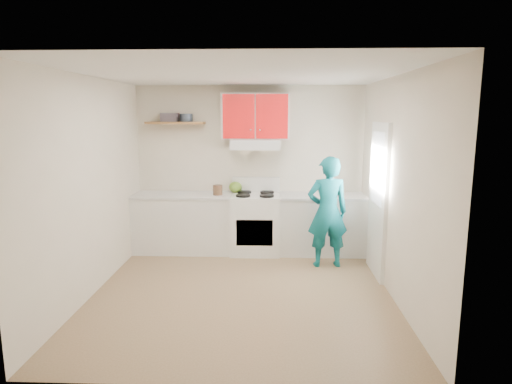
{
  "coord_description": "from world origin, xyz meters",
  "views": [
    {
      "loc": [
        0.37,
        -5.04,
        2.15
      ],
      "look_at": [
        0.15,
        0.55,
        1.15
      ],
      "focal_mm": 30.47,
      "sensor_mm": 36.0,
      "label": 1
    }
  ],
  "objects_px": {
    "kettle": "(235,187)",
    "crock": "(218,191)",
    "tin": "(186,118)",
    "person": "(327,212)",
    "stove": "(255,224)"
  },
  "relations": [
    {
      "from": "kettle",
      "to": "crock",
      "type": "relative_size",
      "value": 1.2
    },
    {
      "from": "kettle",
      "to": "crock",
      "type": "height_order",
      "value": "kettle"
    },
    {
      "from": "kettle",
      "to": "crock",
      "type": "distance_m",
      "value": 0.34
    },
    {
      "from": "crock",
      "to": "person",
      "type": "distance_m",
      "value": 1.73
    },
    {
      "from": "kettle",
      "to": "crock",
      "type": "xyz_separation_m",
      "value": [
        -0.26,
        -0.22,
        -0.02
      ]
    },
    {
      "from": "crock",
      "to": "person",
      "type": "bearing_deg",
      "value": -18.88
    },
    {
      "from": "stove",
      "to": "person",
      "type": "bearing_deg",
      "value": -29.6
    },
    {
      "from": "tin",
      "to": "kettle",
      "type": "distance_m",
      "value": 1.33
    },
    {
      "from": "stove",
      "to": "person",
      "type": "height_order",
      "value": "person"
    },
    {
      "from": "tin",
      "to": "person",
      "type": "relative_size",
      "value": 0.13
    },
    {
      "from": "kettle",
      "to": "person",
      "type": "distance_m",
      "value": 1.59
    },
    {
      "from": "kettle",
      "to": "person",
      "type": "xyz_separation_m",
      "value": [
        1.37,
        -0.78,
        -0.22
      ]
    },
    {
      "from": "tin",
      "to": "crock",
      "type": "relative_size",
      "value": 1.15
    },
    {
      "from": "tin",
      "to": "person",
      "type": "height_order",
      "value": "tin"
    },
    {
      "from": "stove",
      "to": "crock",
      "type": "distance_m",
      "value": 0.79
    }
  ]
}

